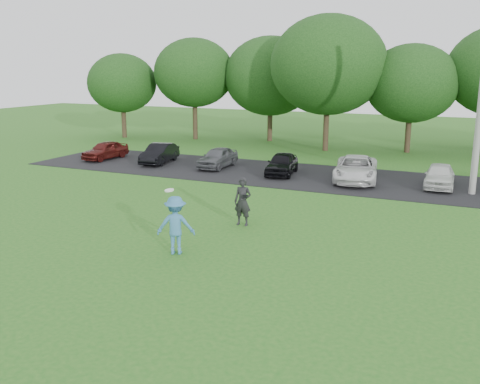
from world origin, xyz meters
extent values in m
plane|color=#23661D|center=(0.00, 0.00, 0.00)|extent=(100.00, 100.00, 0.00)
cube|color=black|center=(0.00, 13.00, 0.01)|extent=(32.00, 6.50, 0.03)
imported|color=teal|center=(-0.73, 0.51, 0.87)|extent=(1.29, 1.04, 1.75)
cylinder|color=white|center=(-0.79, 0.30, 1.97)|extent=(0.27, 0.27, 0.08)
imported|color=black|center=(-0.10, 3.96, 0.85)|extent=(0.63, 0.42, 1.69)
cube|color=black|center=(0.08, 3.78, 1.10)|extent=(0.14, 0.10, 0.10)
imported|color=#501411|center=(-13.01, 12.88, 0.56)|extent=(1.54, 3.21, 1.06)
imported|color=black|center=(-9.34, 13.07, 0.58)|extent=(1.65, 3.45, 1.09)
imported|color=#525359|center=(-5.71, 13.21, 0.58)|extent=(1.33, 3.22, 1.09)
imported|color=black|center=(-1.88, 12.88, 0.58)|extent=(1.74, 3.38, 1.10)
imported|color=silver|center=(1.91, 12.81, 0.62)|extent=(2.63, 4.51, 1.18)
imported|color=silver|center=(5.69, 13.01, 0.57)|extent=(1.38, 3.19, 1.07)
cylinder|color=#38281C|center=(-18.00, 21.60, 1.10)|extent=(0.36, 0.36, 2.20)
ellipsoid|color=#214C19|center=(-18.00, 21.60, 4.15)|extent=(5.20, 5.20, 4.42)
cylinder|color=#38281C|center=(-12.50, 23.00, 1.35)|extent=(0.36, 0.36, 2.70)
ellipsoid|color=#214C19|center=(-12.50, 23.00, 4.93)|extent=(5.94, 5.94, 5.05)
cylinder|color=#38281C|center=(-7.00, 24.40, 1.10)|extent=(0.36, 0.36, 2.20)
ellipsoid|color=#214C19|center=(-7.00, 24.40, 4.71)|extent=(6.68, 6.68, 5.68)
cylinder|color=#38281C|center=(-2.00, 21.60, 1.35)|extent=(0.36, 0.36, 2.70)
ellipsoid|color=#214C19|center=(-2.00, 21.60, 5.48)|extent=(7.42, 7.42, 6.31)
cylinder|color=#38281C|center=(3.00, 23.00, 1.10)|extent=(0.36, 0.36, 2.20)
ellipsoid|color=#214C19|center=(3.00, 23.00, 4.36)|extent=(5.76, 5.76, 4.90)
camera|label=1|loc=(7.19, -12.46, 5.46)|focal=40.00mm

